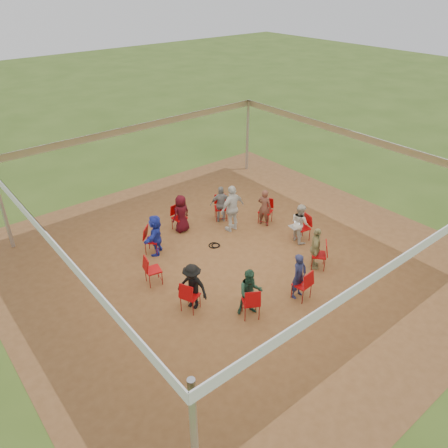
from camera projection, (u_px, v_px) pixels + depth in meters
ground at (233, 260)px, 13.35m from camera, size 80.00×80.00×0.00m
dirt_patch at (233, 259)px, 13.35m from camera, size 13.00×13.00×0.00m
tent at (234, 190)px, 12.15m from camera, size 10.33×10.33×3.00m
chair_0 at (302, 228)px, 14.11m from camera, size 0.52×0.50×0.90m
chair_1 at (265, 211)px, 15.07m from camera, size 0.57×0.56×0.90m
chair_2 at (221, 208)px, 15.28m from camera, size 0.58×0.59×0.90m
chair_3 at (179, 218)px, 14.67m from camera, size 0.46×0.48×0.90m
chair_4 at (152, 240)px, 13.47m from camera, size 0.61×0.61×0.90m
chair_5 at (153, 270)px, 12.14m from camera, size 0.52×0.50×0.90m
chair_6 at (190, 296)px, 11.18m from camera, size 0.57×0.56×0.90m
chair_7 at (251, 302)px, 10.97m from camera, size 0.58×0.59×0.90m
chair_8 at (302, 285)px, 11.58m from camera, size 0.46×0.48×0.90m
chair_9 at (319, 255)px, 12.78m from camera, size 0.61×0.61×0.90m
person_seated_0 at (300, 223)px, 13.96m from camera, size 0.50×0.70×1.32m
person_seated_1 at (264, 207)px, 14.87m from camera, size 0.48×0.57×1.32m
person_seated_2 at (221, 204)px, 15.07m from camera, size 0.87×0.73×1.32m
person_seated_3 at (181, 214)px, 14.49m from camera, size 0.68×0.42×1.32m
person_seated_4 at (156, 235)px, 13.34m from camera, size 1.22×1.16×1.32m
person_seated_5 at (192, 287)px, 11.17m from camera, size 0.73×0.95×1.32m
person_seated_6 at (250, 292)px, 10.96m from camera, size 0.74×0.64×1.32m
person_seated_7 at (299, 276)px, 11.55m from camera, size 0.51×0.36×1.32m
person_seated_8 at (315, 248)px, 12.69m from camera, size 0.84×0.81×1.32m
standing_person at (232, 208)px, 14.47m from camera, size 0.98×0.53×1.64m
cable_coil at (215, 245)px, 14.00m from camera, size 0.40×0.40×0.03m
laptop at (296, 225)px, 13.92m from camera, size 0.34×0.39×0.24m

